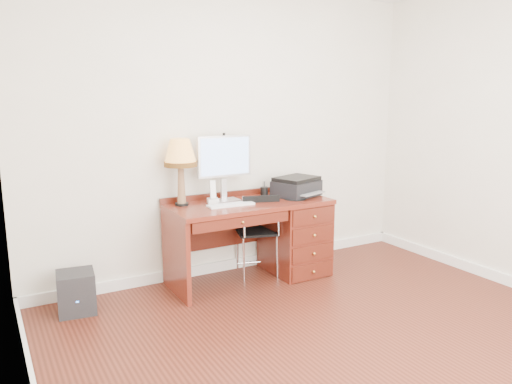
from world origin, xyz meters
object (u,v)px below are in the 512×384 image
leg_lamp (180,157)px  equipment_box (76,292)px  desk (279,232)px  printer (296,186)px  monitor (224,160)px  phone (213,197)px  chair (260,226)px

leg_lamp → equipment_box: bearing=-172.7°
desk → printer: bearing=4.2°
leg_lamp → equipment_box: (-0.96, -0.12, -1.02)m
desk → monitor: bearing=162.8°
desk → phone: size_ratio=7.22×
desk → monitor: monitor is taller
phone → chair: phone is taller
monitor → equipment_box: monitor is taller
monitor → phone: 0.35m
desk → printer: size_ratio=3.00×
desk → monitor: 0.89m
desk → leg_lamp: 1.21m
monitor → printer: monitor is taller
leg_lamp → chair: size_ratio=0.73×
monitor → phone: bearing=-161.0°
desk → equipment_box: desk is taller
phone → equipment_box: 1.40m
monitor → chair: monitor is taller
leg_lamp → chair: (0.73, -0.13, -0.69)m
leg_lamp → phone: leg_lamp is taller
chair → desk: bearing=6.7°
printer → monitor: bearing=150.1°
printer → equipment_box: printer is taller
printer → chair: size_ratio=0.62×
printer → leg_lamp: bearing=153.8°
chair → equipment_box: size_ratio=2.43×
printer → chair: 0.53m
phone → chair: bearing=4.9°
phone → equipment_box: phone is taller
desk → monitor: size_ratio=2.48×
phone → desk: bearing=4.4°
chair → equipment_box: chair is taller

